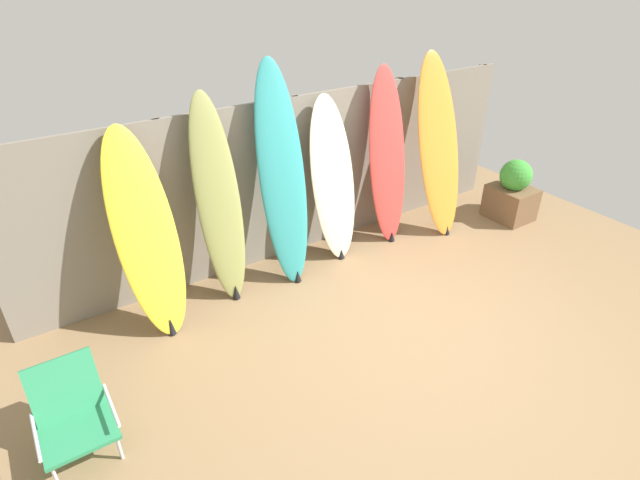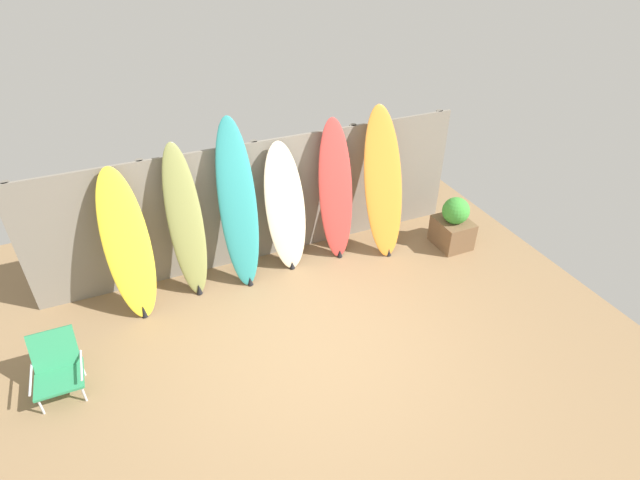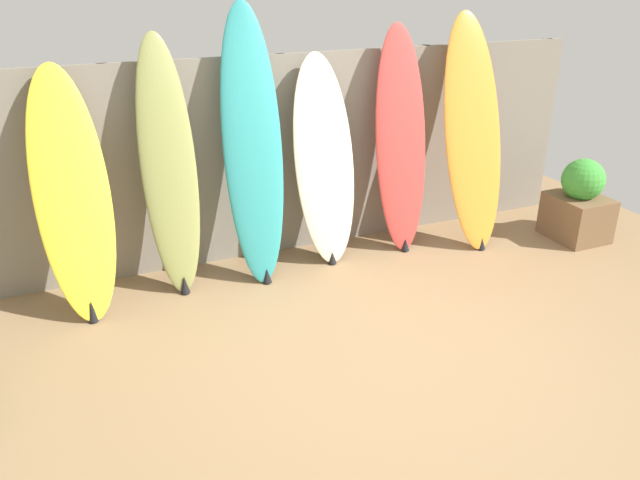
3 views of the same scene
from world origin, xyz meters
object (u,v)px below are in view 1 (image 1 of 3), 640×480
object	(u,v)px
surfboard_teal_2	(282,178)
surfboard_red_4	(387,158)
surfboard_cream_3	(333,181)
beach_chair	(72,411)
surfboard_orange_5	(439,147)
surfboard_olive_1	(219,203)
surfboard_yellow_0	(146,236)
planter_box	(512,193)

from	to	relation	value
surfboard_teal_2	surfboard_red_4	xyz separation A→B (m)	(1.41, 0.04, -0.11)
surfboard_cream_3	beach_chair	distance (m)	3.29
surfboard_red_4	surfboard_orange_5	xyz separation A→B (m)	(0.68, -0.14, 0.04)
surfboard_olive_1	surfboard_orange_5	xyz separation A→B (m)	(2.77, -0.13, 0.04)
surfboard_teal_2	surfboard_yellow_0	bearing A→B (deg)	-178.08
surfboard_red_4	surfboard_orange_5	world-z (taller)	surfboard_orange_5
surfboard_olive_1	planter_box	distance (m)	3.89
surfboard_yellow_0	surfboard_cream_3	world-z (taller)	surfboard_yellow_0
surfboard_cream_3	planter_box	bearing A→B (deg)	-13.23
surfboard_olive_1	surfboard_cream_3	distance (m)	1.35
surfboard_red_4	surfboard_olive_1	bearing A→B (deg)	-179.91
surfboard_cream_3	beach_chair	xyz separation A→B (m)	(-3.02, -1.17, -0.58)
surfboard_olive_1	surfboard_orange_5	bearing A→B (deg)	-2.73
surfboard_orange_5	beach_chair	world-z (taller)	surfboard_orange_5
surfboard_teal_2	surfboard_orange_5	world-z (taller)	surfboard_teal_2
surfboard_teal_2	planter_box	distance (m)	3.24
surfboard_yellow_0	planter_box	size ratio (longest dim) A/B	2.31
surfboard_red_4	surfboard_yellow_0	bearing A→B (deg)	-178.31
surfboard_cream_3	surfboard_orange_5	distance (m)	1.44
beach_chair	surfboard_olive_1	bearing A→B (deg)	38.89
surfboard_orange_5	beach_chair	distance (m)	4.62
surfboard_olive_1	beach_chair	world-z (taller)	surfboard_olive_1
surfboard_yellow_0	planter_box	distance (m)	4.58
surfboard_teal_2	surfboard_cream_3	world-z (taller)	surfboard_teal_2
surfboard_orange_5	surfboard_cream_3	bearing A→B (deg)	173.95
surfboard_yellow_0	surfboard_red_4	size ratio (longest dim) A/B	0.91
surfboard_olive_1	surfboard_orange_5	size ratio (longest dim) A/B	0.96
surfboard_olive_1	surfboard_cream_3	size ratio (longest dim) A/B	1.12
surfboard_teal_2	surfboard_red_4	distance (m)	1.41
surfboard_red_4	beach_chair	distance (m)	4.00
surfboard_teal_2	surfboard_orange_5	distance (m)	2.09
beach_chair	surfboard_red_4	bearing A→B (deg)	21.44
surfboard_teal_2	beach_chair	bearing A→B (deg)	-154.59
surfboard_teal_2	surfboard_cream_3	distance (m)	0.70
surfboard_teal_2	surfboard_olive_1	bearing A→B (deg)	177.25
surfboard_cream_3	surfboard_orange_5	xyz separation A→B (m)	(1.43, -0.15, 0.15)
surfboard_olive_1	surfboard_teal_2	xyz separation A→B (m)	(0.68, -0.03, 0.11)
surfboard_cream_3	surfboard_orange_5	size ratio (longest dim) A/B	0.86
surfboard_olive_1	beach_chair	distance (m)	2.15
surfboard_olive_1	beach_chair	size ratio (longest dim) A/B	3.18
surfboard_orange_5	surfboard_red_4	bearing A→B (deg)	168.78
planter_box	surfboard_orange_5	bearing A→B (deg)	157.40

